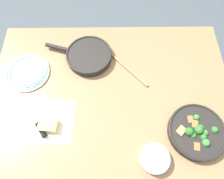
{
  "coord_description": "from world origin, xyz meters",
  "views": [
    {
      "loc": [
        0.0,
        0.46,
        1.77
      ],
      "look_at": [
        0.0,
        0.0,
        0.78
      ],
      "focal_mm": 32.0,
      "sensor_mm": 36.0,
      "label": 1
    }
  ],
  "objects_px": {
    "skillet_broccoli": "(198,132)",
    "prep_bowl_steel": "(155,159)",
    "skillet_eggs": "(89,56)",
    "wooden_spoon": "(117,59)",
    "dinner_plate_stack": "(28,72)",
    "cheese_block": "(49,126)",
    "grater_knife": "(38,124)"
  },
  "relations": [
    {
      "from": "dinner_plate_stack",
      "to": "prep_bowl_steel",
      "type": "bearing_deg",
      "value": 144.65
    },
    {
      "from": "skillet_broccoli",
      "to": "grater_knife",
      "type": "xyz_separation_m",
      "value": [
        0.8,
        -0.06,
        -0.02
      ]
    },
    {
      "from": "dinner_plate_stack",
      "to": "cheese_block",
      "type": "bearing_deg",
      "value": 116.96
    },
    {
      "from": "cheese_block",
      "to": "dinner_plate_stack",
      "type": "xyz_separation_m",
      "value": [
        0.16,
        -0.32,
        -0.01
      ]
    },
    {
      "from": "skillet_eggs",
      "to": "cheese_block",
      "type": "distance_m",
      "value": 0.46
    },
    {
      "from": "wooden_spoon",
      "to": "dinner_plate_stack",
      "type": "distance_m",
      "value": 0.52
    },
    {
      "from": "wooden_spoon",
      "to": "dinner_plate_stack",
      "type": "relative_size",
      "value": 1.28
    },
    {
      "from": "skillet_eggs",
      "to": "prep_bowl_steel",
      "type": "bearing_deg",
      "value": 136.59
    },
    {
      "from": "skillet_broccoli",
      "to": "skillet_eggs",
      "type": "xyz_separation_m",
      "value": [
        0.55,
        -0.46,
        -0.0
      ]
    },
    {
      "from": "skillet_eggs",
      "to": "cheese_block",
      "type": "relative_size",
      "value": 4.09
    },
    {
      "from": "skillet_broccoli",
      "to": "wooden_spoon",
      "type": "height_order",
      "value": "skillet_broccoli"
    },
    {
      "from": "wooden_spoon",
      "to": "prep_bowl_steel",
      "type": "bearing_deg",
      "value": 153.11
    },
    {
      "from": "skillet_broccoli",
      "to": "cheese_block",
      "type": "bearing_deg",
      "value": -154.72
    },
    {
      "from": "skillet_eggs",
      "to": "dinner_plate_stack",
      "type": "distance_m",
      "value": 0.36
    },
    {
      "from": "wooden_spoon",
      "to": "grater_knife",
      "type": "bearing_deg",
      "value": 90.59
    },
    {
      "from": "grater_knife",
      "to": "prep_bowl_steel",
      "type": "relative_size",
      "value": 1.48
    },
    {
      "from": "wooden_spoon",
      "to": "skillet_eggs",
      "type": "bearing_deg",
      "value": 42.64
    },
    {
      "from": "skillet_broccoli",
      "to": "dinner_plate_stack",
      "type": "bearing_deg",
      "value": -173.15
    },
    {
      "from": "grater_knife",
      "to": "skillet_broccoli",
      "type": "bearing_deg",
      "value": -129.38
    },
    {
      "from": "dinner_plate_stack",
      "to": "prep_bowl_steel",
      "type": "relative_size",
      "value": 1.77
    },
    {
      "from": "skillet_eggs",
      "to": "skillet_broccoli",
      "type": "bearing_deg",
      "value": 157.4
    },
    {
      "from": "wooden_spoon",
      "to": "skillet_broccoli",
      "type": "bearing_deg",
      "value": 178.03
    },
    {
      "from": "skillet_eggs",
      "to": "grater_knife",
      "type": "height_order",
      "value": "skillet_eggs"
    },
    {
      "from": "skillet_eggs",
      "to": "cheese_block",
      "type": "height_order",
      "value": "skillet_eggs"
    },
    {
      "from": "cheese_block",
      "to": "prep_bowl_steel",
      "type": "xyz_separation_m",
      "value": [
        -0.52,
        0.16,
        0.0
      ]
    },
    {
      "from": "dinner_plate_stack",
      "to": "skillet_broccoli",
      "type": "bearing_deg",
      "value": 158.32
    },
    {
      "from": "skillet_broccoli",
      "to": "prep_bowl_steel",
      "type": "bearing_deg",
      "value": -123.13
    },
    {
      "from": "skillet_broccoli",
      "to": "skillet_eggs",
      "type": "bearing_deg",
      "value": 168.87
    },
    {
      "from": "cheese_block",
      "to": "dinner_plate_stack",
      "type": "distance_m",
      "value": 0.36
    },
    {
      "from": "grater_knife",
      "to": "dinner_plate_stack",
      "type": "relative_size",
      "value": 0.83
    },
    {
      "from": "skillet_eggs",
      "to": "cheese_block",
      "type": "bearing_deg",
      "value": 83.02
    },
    {
      "from": "skillet_eggs",
      "to": "wooden_spoon",
      "type": "bearing_deg",
      "value": -167.23
    }
  ]
}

